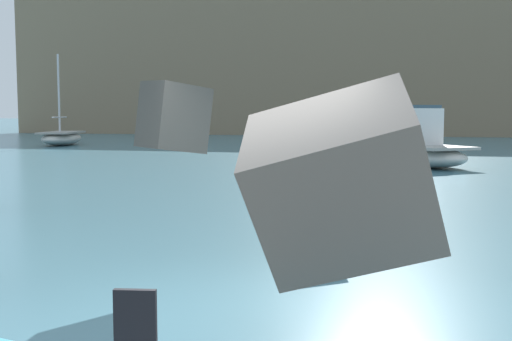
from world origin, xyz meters
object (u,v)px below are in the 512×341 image
at_px(boat_near_centre, 352,133).
at_px(mooring_buoy_outer, 413,145).
at_px(boat_near_left, 62,138).
at_px(boat_near_right, 422,148).
at_px(mooring_buoy_inner, 373,147).

height_order(boat_near_centre, mooring_buoy_outer, boat_near_centre).
xyz_separation_m(boat_near_left, boat_near_right, (21.38, -10.51, 0.21)).
bearing_deg(boat_near_left, boat_near_right, -26.17).
distance_m(boat_near_left, mooring_buoy_inner, 19.00).
distance_m(boat_near_left, boat_near_centre, 18.56).
xyz_separation_m(boat_near_left, mooring_buoy_outer, (20.96, 1.67, -0.25)).
xyz_separation_m(boat_near_right, mooring_buoy_outer, (-0.43, 12.18, -0.46)).
distance_m(boat_near_right, mooring_buoy_inner, 9.39).
relative_size(boat_near_left, mooring_buoy_outer, 12.54).
bearing_deg(boat_near_right, boat_near_left, 153.83).
relative_size(boat_near_left, boat_near_centre, 1.09).
relative_size(boat_near_right, mooring_buoy_inner, 10.23).
xyz_separation_m(boat_near_left, mooring_buoy_inner, (18.94, -1.45, -0.25)).
relative_size(boat_near_centre, mooring_buoy_outer, 11.53).
distance_m(boat_near_right, mooring_buoy_outer, 12.19).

